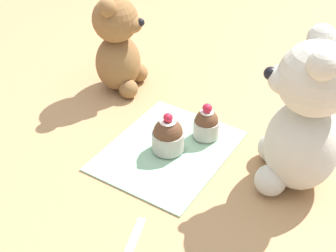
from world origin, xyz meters
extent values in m
plane|color=tan|center=(0.00, 0.00, 0.00)|extent=(4.00, 4.00, 0.00)
cube|color=#8EBC99|center=(0.00, 0.00, 0.00)|extent=(0.25, 0.20, 0.01)
ellipsoid|color=beige|center=(-0.05, 0.22, 0.07)|extent=(0.16, 0.15, 0.15)
sphere|color=beige|center=(-0.05, 0.22, 0.19)|extent=(0.11, 0.11, 0.11)
ellipsoid|color=beige|center=(-0.04, 0.17, 0.19)|extent=(0.07, 0.06, 0.04)
sphere|color=black|center=(-0.03, 0.16, 0.19)|extent=(0.02, 0.02, 0.02)
sphere|color=beige|center=(-0.09, 0.20, 0.24)|extent=(0.04, 0.04, 0.04)
sphere|color=beige|center=(-0.01, 0.23, 0.24)|extent=(0.04, 0.04, 0.04)
sphere|color=beige|center=(-0.08, 0.16, 0.03)|extent=(0.05, 0.05, 0.05)
sphere|color=beige|center=(0.00, 0.19, 0.03)|extent=(0.05, 0.05, 0.05)
ellipsoid|color=olive|center=(-0.13, -0.20, 0.06)|extent=(0.13, 0.12, 0.12)
sphere|color=olive|center=(-0.13, -0.20, 0.15)|extent=(0.09, 0.09, 0.09)
ellipsoid|color=olive|center=(-0.14, -0.17, 0.15)|extent=(0.05, 0.05, 0.03)
sphere|color=black|center=(-0.14, -0.15, 0.15)|extent=(0.02, 0.02, 0.02)
sphere|color=olive|center=(-0.10, -0.19, 0.19)|extent=(0.03, 0.03, 0.03)
sphere|color=olive|center=(-0.11, -0.16, 0.02)|extent=(0.04, 0.04, 0.04)
sphere|color=olive|center=(-0.17, -0.18, 0.02)|extent=(0.04, 0.04, 0.04)
cylinder|color=#B2ADA3|center=(-0.07, 0.04, 0.02)|extent=(0.05, 0.05, 0.03)
sphere|color=brown|center=(-0.07, 0.04, 0.04)|extent=(0.04, 0.04, 0.04)
cylinder|color=white|center=(-0.07, 0.04, 0.06)|extent=(0.02, 0.02, 0.00)
sphere|color=red|center=(-0.07, 0.04, 0.07)|extent=(0.02, 0.02, 0.02)
cylinder|color=#B2ADA3|center=(0.00, 0.00, 0.02)|extent=(0.06, 0.06, 0.04)
sphere|color=brown|center=(0.00, 0.00, 0.04)|extent=(0.05, 0.05, 0.05)
cylinder|color=white|center=(0.00, 0.00, 0.07)|extent=(0.03, 0.03, 0.00)
sphere|color=red|center=(0.00, 0.00, 0.07)|extent=(0.02, 0.02, 0.02)
cube|color=silver|center=(0.21, 0.07, 0.00)|extent=(0.10, 0.04, 0.01)
camera|label=1|loc=(0.54, 0.34, 0.53)|focal=50.00mm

